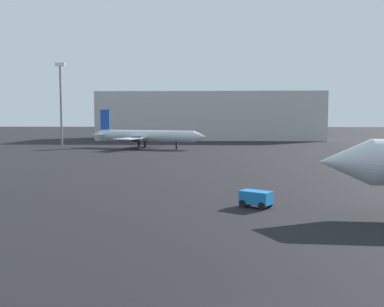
% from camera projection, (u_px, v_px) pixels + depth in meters
% --- Properties ---
extents(airplane_far_left, '(27.85, 18.99, 8.77)m').
position_uv_depth(airplane_far_left, '(145.00, 136.00, 99.20)').
color(airplane_far_left, silver).
rests_on(airplane_far_left, ground_plane).
extents(baggage_cart, '(2.72, 2.41, 1.30)m').
position_uv_depth(baggage_cart, '(256.00, 198.00, 34.59)').
color(baggage_cart, '#1972BF').
rests_on(baggage_cart, ground_plane).
extents(light_mast_left, '(2.40, 0.50, 20.34)m').
position_uv_depth(light_mast_left, '(61.00, 99.00, 109.12)').
color(light_mast_left, slate).
rests_on(light_mast_left, ground_plane).
extents(terminal_building, '(68.36, 25.65, 14.65)m').
position_uv_depth(terminal_building, '(210.00, 116.00, 141.72)').
color(terminal_building, '#B7B7B2').
rests_on(terminal_building, ground_plane).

